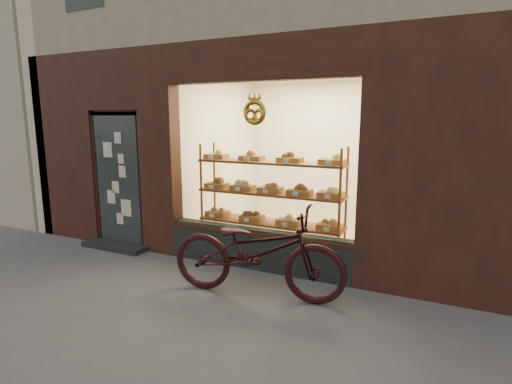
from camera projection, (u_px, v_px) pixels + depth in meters
The scene contains 4 objects.
ground at pixel (126, 332), 3.94m from camera, with size 90.00×90.00×0.00m, color #5D5D5F.
neighbor_left at pixel (4, 36), 12.04m from camera, with size 12.00×7.00×9.00m, color beige.
display_shelf at pixel (270, 202), 5.86m from camera, with size 2.20×0.45×1.70m.
bicycle at pixel (257, 251), 4.66m from camera, with size 0.73×2.08×1.10m, color black.
Camera 1 is at (2.71, -2.72, 2.08)m, focal length 28.00 mm.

